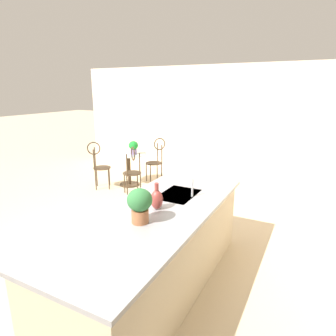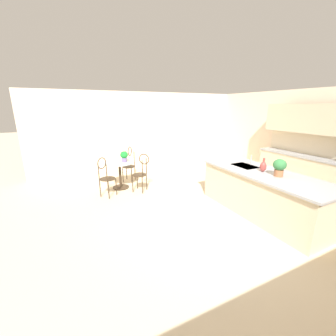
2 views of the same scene
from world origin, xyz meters
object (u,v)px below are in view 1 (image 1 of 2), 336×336
at_px(chair_toward_desk, 99,163).
at_px(potted_plant_on_table, 133,147).
at_px(bistro_table, 129,166).
at_px(chair_near_window, 132,169).
at_px(vase_on_counter, 157,199).
at_px(chair_by_island, 156,158).
at_px(potted_plant_counter_near, 140,203).

distance_m(chair_toward_desk, potted_plant_on_table, 0.83).
bearing_deg(bistro_table, potted_plant_on_table, 87.68).
relative_size(bistro_table, chair_toward_desk, 0.77).
xyz_separation_m(chair_near_window, vase_on_counter, (2.25, 1.85, 0.46)).
bearing_deg(chair_near_window, chair_by_island, -178.37).
xyz_separation_m(bistro_table, potted_plant_counter_near, (3.11, 2.31, 0.67)).
bearing_deg(chair_toward_desk, bistro_table, 134.46).
xyz_separation_m(potted_plant_counter_near, vase_on_counter, (-0.35, -0.02, -0.08)).
height_order(bistro_table, potted_plant_counter_near, potted_plant_counter_near).
height_order(bistro_table, chair_toward_desk, chair_toward_desk).
bearing_deg(potted_plant_counter_near, potted_plant_on_table, -144.94).
bearing_deg(vase_on_counter, potted_plant_on_table, -141.90).
height_order(bistro_table, potted_plant_on_table, potted_plant_on_table).
height_order(chair_toward_desk, vase_on_counter, vase_on_counter).
bearing_deg(vase_on_counter, chair_by_island, -150.03).
distance_m(chair_toward_desk, vase_on_counter, 3.62).
xyz_separation_m(chair_by_island, vase_on_counter, (3.26, 1.88, 0.46)).
xyz_separation_m(chair_near_window, potted_plant_on_table, (-0.50, -0.30, 0.34)).
bearing_deg(chair_toward_desk, potted_plant_counter_near, 46.46).
relative_size(chair_near_window, potted_plant_counter_near, 3.10).
distance_m(bistro_table, chair_near_window, 0.69).
xyz_separation_m(bistro_table, chair_by_island, (-0.51, 0.42, 0.13)).
distance_m(chair_near_window, vase_on_counter, 2.95).
distance_m(bistro_table, potted_plant_counter_near, 3.93).
distance_m(bistro_table, potted_plant_on_table, 0.48).
bearing_deg(potted_plant_on_table, vase_on_counter, 38.10).
height_order(chair_toward_desk, potted_plant_on_table, chair_toward_desk).
relative_size(potted_plant_on_table, vase_on_counter, 1.02).
bearing_deg(chair_near_window, bistro_table, -138.81).
relative_size(bistro_table, vase_on_counter, 2.78).
height_order(bistro_table, chair_near_window, chair_near_window).
height_order(potted_plant_on_table, vase_on_counter, vase_on_counter).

